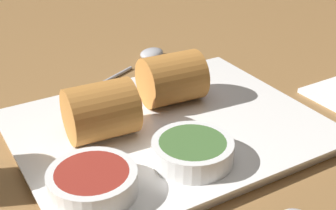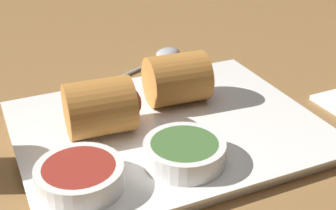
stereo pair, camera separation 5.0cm
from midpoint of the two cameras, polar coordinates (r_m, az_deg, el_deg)
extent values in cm
cube|color=olive|center=(52.90, -1.52, -5.82)|extent=(180.00, 140.00, 2.00)
cube|color=white|center=(53.72, -2.68, -3.23)|extent=(32.31, 25.69, 1.20)
cube|color=white|center=(53.33, -2.70, -2.54)|extent=(33.60, 26.71, 0.30)
cylinder|color=#B77533|center=(56.79, -2.05, 3.18)|extent=(7.63, 6.69, 6.16)
sphere|color=#B23D2D|center=(57.82, 0.36, 3.68)|extent=(4.00, 4.00, 4.00)
cylinder|color=#B77533|center=(50.43, -11.05, -0.80)|extent=(7.59, 6.66, 6.16)
sphere|color=#B23D2D|center=(51.06, -8.20, -0.16)|extent=(4.00, 4.00, 4.00)
cylinder|color=white|center=(46.50, -0.10, -5.75)|extent=(8.20, 8.20, 2.26)
cylinder|color=#477038|center=(45.98, -0.10, -4.79)|extent=(6.73, 6.73, 0.41)
cylinder|color=white|center=(43.49, -12.51, -9.26)|extent=(8.20, 8.20, 2.26)
cylinder|color=maroon|center=(42.94, -12.64, -8.28)|extent=(6.73, 6.73, 0.41)
cylinder|color=#B2B2B7|center=(66.99, -9.85, 2.75)|extent=(10.99, 5.55, 0.50)
ellipsoid|color=#B2B2B7|center=(74.55, -3.93, 6.23)|extent=(5.29, 4.82, 1.48)
camera|label=1|loc=(0.03, -92.77, -1.49)|focal=50.00mm
camera|label=2|loc=(0.03, 87.23, 1.49)|focal=50.00mm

